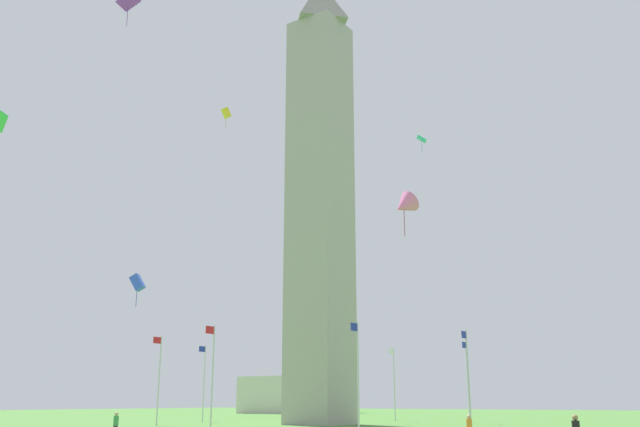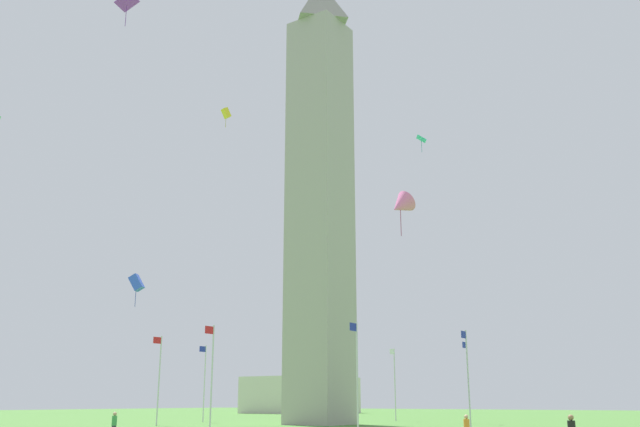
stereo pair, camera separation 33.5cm
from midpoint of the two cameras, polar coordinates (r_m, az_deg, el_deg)
ground_plane at (r=72.73m, az=0.14°, el=-17.02°), size 260.00×260.00×0.00m
obelisk_monument at (r=76.27m, az=0.13°, el=2.45°), size 5.60×5.60×50.87m
flagpole_n at (r=60.06m, az=-8.77°, el=-12.77°), size 1.12×0.14×8.56m
flagpole_ne at (r=56.96m, az=3.23°, el=-12.80°), size 1.12×0.14×8.56m
flagpole_e at (r=65.02m, az=12.23°, el=-12.78°), size 1.12×0.14×8.56m
flagpole_se at (r=77.33m, az=12.22°, el=-13.11°), size 1.12×0.14×8.56m
flagpole_s at (r=86.46m, az=6.28°, el=-13.54°), size 1.12×0.14×8.56m
flagpole_sw at (r=88.53m, az=-1.90°, el=-13.66°), size 1.12×0.14×8.56m
flagpole_w at (r=82.79m, az=-9.40°, el=-13.36°), size 1.12×0.14×8.56m
flagpole_nw at (r=71.43m, az=-13.01°, el=-12.92°), size 1.12×0.14×8.56m
person_green_shirt at (r=47.82m, az=-16.42°, el=-16.41°), size 0.32×0.32×1.64m
kite_cyan_diamond at (r=70.71m, az=8.49°, el=6.07°), size 1.35×1.31×1.72m
kite_purple_diamond at (r=55.41m, az=-15.45°, el=16.41°), size 1.76×1.65×2.38m
kite_yellow_box at (r=74.29m, az=-7.62°, el=8.20°), size 1.15×0.89×2.22m
kite_blue_box at (r=55.28m, az=-14.72°, el=-5.54°), size 1.14×1.36×2.55m
kite_pink_delta at (r=35.29m, az=6.91°, el=0.66°), size 1.84×1.67×2.35m
distant_building at (r=139.61m, az=-1.52°, el=-14.74°), size 18.93×15.88×6.79m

